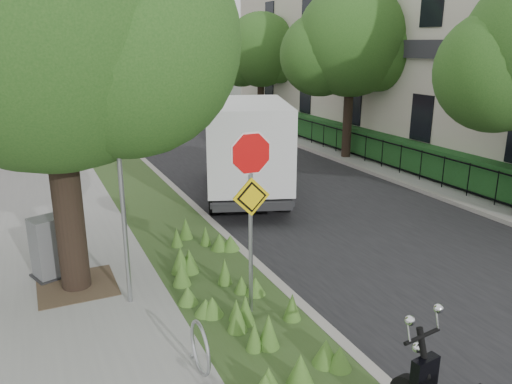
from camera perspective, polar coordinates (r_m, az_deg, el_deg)
ground at (r=8.96m, az=9.50°, el=-13.79°), size 120.00×120.00×0.00m
sidewalk_near at (r=16.90m, az=-23.03°, el=0.08°), size 3.50×60.00×0.12m
verge at (r=17.16m, az=-13.87°, el=1.18°), size 2.00×60.00×0.12m
kerb_near at (r=17.36m, az=-10.64°, el=1.58°), size 0.20×60.00×0.13m
road at (r=18.50m, az=-0.08°, el=2.62°), size 7.00×60.00×0.01m
kerb_far at (r=20.16m, az=9.02°, el=3.76°), size 0.20×60.00×0.13m
footpath_far at (r=21.13m, az=12.87°, el=4.13°), size 3.20×60.00×0.12m
street_tree_main at (r=9.18m, az=-23.31°, el=17.25°), size 6.21×5.54×7.66m
bare_post at (r=8.55m, az=-15.09°, el=-0.13°), size 0.08×0.08×4.00m
bike_hoop at (r=7.20m, az=-6.39°, el=-17.30°), size 0.06×0.78×0.77m
sign_assembly at (r=7.86m, az=-0.58°, el=0.57°), size 0.94×0.08×3.22m
fence_far at (r=20.42m, az=10.74°, el=5.58°), size 0.04×24.00×1.00m
hedge_far at (r=20.83m, az=12.32°, el=5.71°), size 1.00×24.00×1.10m
terrace_houses at (r=22.83m, az=20.38°, el=14.83°), size 7.40×26.40×8.20m
far_tree_b at (r=19.95m, az=10.61°, el=16.03°), size 4.83×4.31×6.56m
far_tree_c at (r=26.90m, az=0.41°, el=15.53°), size 4.37×3.89×5.93m
box_truck at (r=14.84m, az=-1.24°, el=5.49°), size 3.82×5.89×2.49m
utility_cabinet at (r=10.52m, az=-22.00°, el=-5.84°), size 1.05×0.87×1.20m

